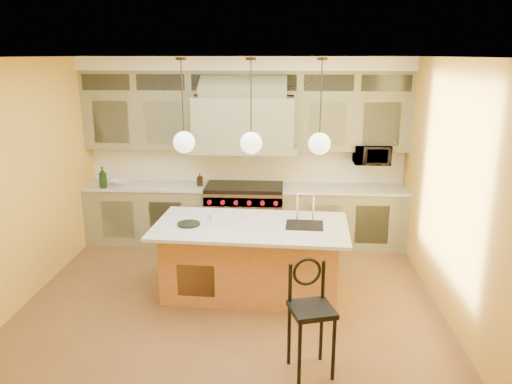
# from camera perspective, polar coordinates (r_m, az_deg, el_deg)

# --- Properties ---
(floor) EXTENTS (5.00, 5.00, 0.00)m
(floor) POSITION_cam_1_polar(r_m,az_deg,el_deg) (6.13, -2.98, -13.10)
(floor) COLOR brown
(floor) RESTS_ON ground
(ceiling) EXTENTS (5.00, 5.00, 0.00)m
(ceiling) POSITION_cam_1_polar(r_m,az_deg,el_deg) (5.38, -3.43, 15.14)
(ceiling) COLOR white
(ceiling) RESTS_ON wall_back
(wall_back) EXTENTS (5.00, 0.00, 5.00)m
(wall_back) POSITION_cam_1_polar(r_m,az_deg,el_deg) (8.01, -1.14, 4.83)
(wall_back) COLOR gold
(wall_back) RESTS_ON ground
(wall_front) EXTENTS (5.00, 0.00, 5.00)m
(wall_front) POSITION_cam_1_polar(r_m,az_deg,el_deg) (3.27, -8.29, -11.59)
(wall_front) COLOR gold
(wall_front) RESTS_ON ground
(wall_left) EXTENTS (0.00, 5.00, 5.00)m
(wall_left) POSITION_cam_1_polar(r_m,az_deg,el_deg) (6.37, -26.13, 0.44)
(wall_left) COLOR gold
(wall_left) RESTS_ON ground
(wall_right) EXTENTS (0.00, 5.00, 5.00)m
(wall_right) POSITION_cam_1_polar(r_m,az_deg,el_deg) (5.85, 21.92, -0.31)
(wall_right) COLOR gold
(wall_right) RESTS_ON ground
(back_cabinetry) EXTENTS (5.00, 0.77, 2.90)m
(back_cabinetry) POSITION_cam_1_polar(r_m,az_deg,el_deg) (7.75, -1.30, 4.32)
(back_cabinetry) COLOR gray
(back_cabinetry) RESTS_ON floor
(range) EXTENTS (1.20, 0.74, 0.96)m
(range) POSITION_cam_1_polar(r_m,az_deg,el_deg) (7.90, -1.31, -2.54)
(range) COLOR silver
(range) RESTS_ON floor
(kitchen_island) EXTENTS (2.42, 1.37, 1.35)m
(kitchen_island) POSITION_cam_1_polar(r_m,az_deg,el_deg) (6.31, -0.47, -7.46)
(kitchen_island) COLOR #A86B3B
(kitchen_island) RESTS_ON floor
(counter_stool) EXTENTS (0.48, 0.48, 1.10)m
(counter_stool) POSITION_cam_1_polar(r_m,az_deg,el_deg) (4.79, 6.28, -13.37)
(counter_stool) COLOR black
(counter_stool) RESTS_ON floor
(microwave) EXTENTS (0.54, 0.37, 0.30)m
(microwave) POSITION_cam_1_polar(r_m,az_deg,el_deg) (7.85, 13.08, 4.21)
(microwave) COLOR black
(microwave) RESTS_ON back_cabinetry
(oil_bottle_a) EXTENTS (0.14, 0.14, 0.33)m
(oil_bottle_a) POSITION_cam_1_polar(r_m,az_deg,el_deg) (8.00, -17.10, 1.61)
(oil_bottle_a) COLOR black
(oil_bottle_a) RESTS_ON back_cabinetry
(oil_bottle_b) EXTENTS (0.10, 0.10, 0.20)m
(oil_bottle_b) POSITION_cam_1_polar(r_m,az_deg,el_deg) (7.85, -6.43, 1.46)
(oil_bottle_b) COLOR black
(oil_bottle_b) RESTS_ON back_cabinetry
(fruit_bowl) EXTENTS (0.33, 0.33, 0.07)m
(fruit_bowl) POSITION_cam_1_polar(r_m,az_deg,el_deg) (8.18, -15.33, 1.10)
(fruit_bowl) COLOR white
(fruit_bowl) RESTS_ON back_cabinetry
(cup) EXTENTS (0.10, 0.10, 0.09)m
(cup) POSITION_cam_1_polar(r_m,az_deg,el_deg) (6.24, -5.10, -2.93)
(cup) COLOR silver
(cup) RESTS_ON kitchen_island
(pendant_left) EXTENTS (0.26, 0.26, 1.11)m
(pendant_left) POSITION_cam_1_polar(r_m,az_deg,el_deg) (6.00, -8.24, 5.92)
(pendant_left) COLOR #2D2319
(pendant_left) RESTS_ON ceiling
(pendant_center) EXTENTS (0.26, 0.26, 1.11)m
(pendant_center) POSITION_cam_1_polar(r_m,az_deg,el_deg) (5.89, -0.56, 5.90)
(pendant_center) COLOR #2D2319
(pendant_center) RESTS_ON ceiling
(pendant_right) EXTENTS (0.26, 0.26, 1.11)m
(pendant_right) POSITION_cam_1_polar(r_m,az_deg,el_deg) (5.89, 7.27, 5.78)
(pendant_right) COLOR #2D2319
(pendant_right) RESTS_ON ceiling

